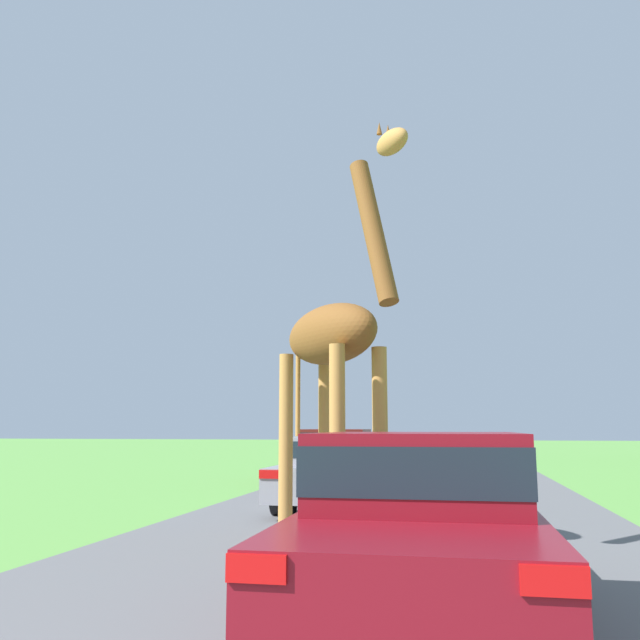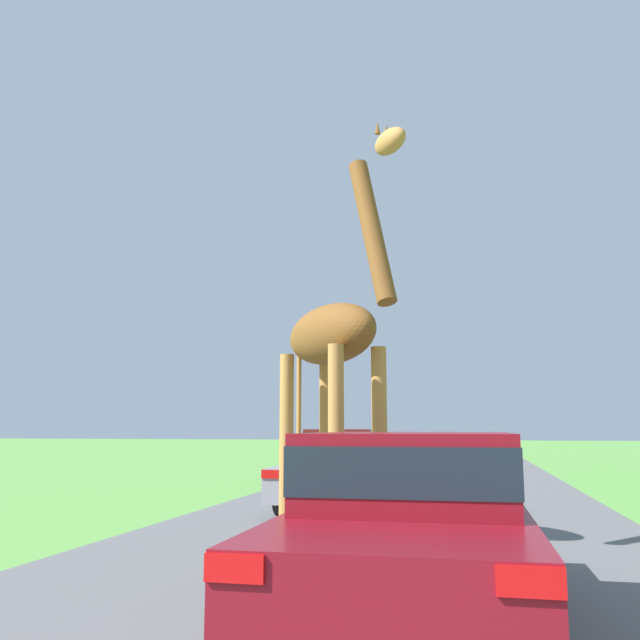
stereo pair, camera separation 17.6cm
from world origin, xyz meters
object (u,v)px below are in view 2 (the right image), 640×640
Objects in this scene: car_lead_maroon at (413,519)px; car_queue_left at (342,454)px; giraffe_near_road at (334,351)px; car_queue_right at (343,469)px.

car_queue_left is at bearing 102.75° from car_lead_maroon.
giraffe_near_road is 4.35m from car_queue_right.
giraffe_near_road reaches higher than car_queue_left.
car_queue_left reaches higher than car_queue_right.
car_lead_maroon is at bearing -77.25° from car_queue_left.
car_queue_left is (-2.96, 13.10, -0.02)m from car_lead_maroon.
giraffe_near_road is 1.18× the size of car_queue_right.
car_lead_maroon is (1.26, -3.33, -1.71)m from giraffe_near_road.
car_queue_right is (-1.87, 7.25, -0.07)m from car_lead_maroon.
giraffe_near_road is 1.20× the size of car_lead_maroon.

